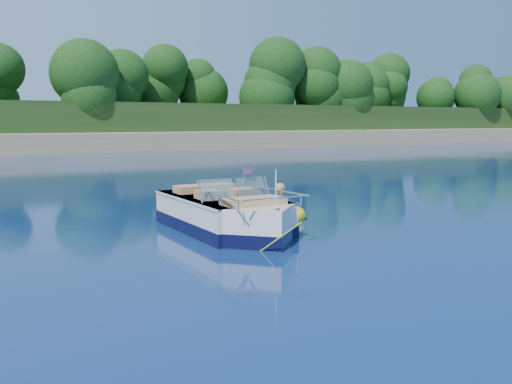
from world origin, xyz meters
TOP-DOWN VIEW (x-y plane):
  - ground at (0.00, 0.00)m, footprint 160.00×160.00m
  - shoreline at (0.00, 63.77)m, footprint 170.00×59.00m
  - treeline at (0.04, 41.01)m, footprint 150.00×7.12m
  - motorboat at (-3.03, 1.82)m, footprint 1.96×5.31m
  - tow_tube at (-1.11, 2.80)m, footprint 1.50×1.50m
  - boy at (-1.09, 2.75)m, footprint 0.51×0.85m

SIDE VIEW (x-z plane):
  - ground at x=0.00m, z-range 0.00..0.00m
  - boy at x=-1.09m, z-range -0.78..0.78m
  - tow_tube at x=-1.11m, z-range -0.09..0.29m
  - motorboat at x=-3.03m, z-range -0.54..1.23m
  - shoreline at x=0.00m, z-range -2.02..3.98m
  - treeline at x=0.04m, z-range 1.45..9.64m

